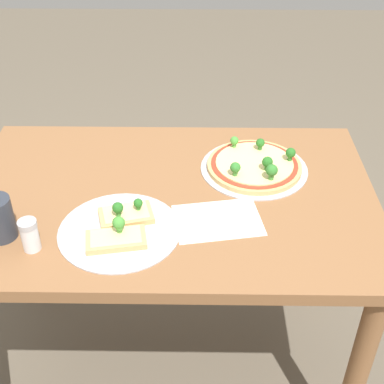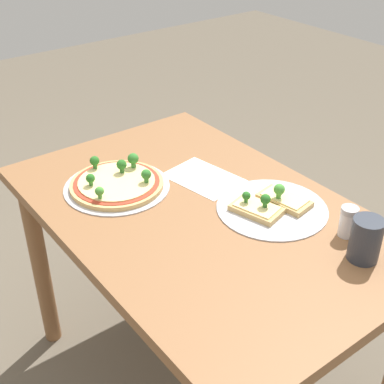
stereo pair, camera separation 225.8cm
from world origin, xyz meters
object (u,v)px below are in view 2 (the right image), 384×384
(dining_table, at_px, (200,240))
(pizza_tray_whole, at_px, (117,183))
(pizza_tray_slice, at_px, (271,205))
(condiment_shaker, at_px, (348,221))
(drinking_cup, at_px, (366,240))

(dining_table, height_order, pizza_tray_whole, pizza_tray_whole)
(pizza_tray_slice, height_order, condiment_shaker, condiment_shaker)
(dining_table, xyz_separation_m, pizza_tray_whole, (0.25, 0.13, 0.12))
(dining_table, distance_m, drinking_cup, 0.48)
(drinking_cup, distance_m, condiment_shaker, 0.10)
(pizza_tray_slice, bearing_deg, drinking_cup, -175.45)
(pizza_tray_whole, bearing_deg, drinking_cup, -154.85)
(pizza_tray_whole, distance_m, pizza_tray_slice, 0.47)
(dining_table, relative_size, pizza_tray_whole, 3.63)
(pizza_tray_slice, distance_m, condiment_shaker, 0.22)
(pizza_tray_whole, bearing_deg, dining_table, -153.27)
(dining_table, height_order, condiment_shaker, condiment_shaker)
(pizza_tray_whole, relative_size, condiment_shaker, 3.73)
(pizza_tray_whole, bearing_deg, condiment_shaker, -148.24)
(pizza_tray_whole, height_order, drinking_cup, drinking_cup)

